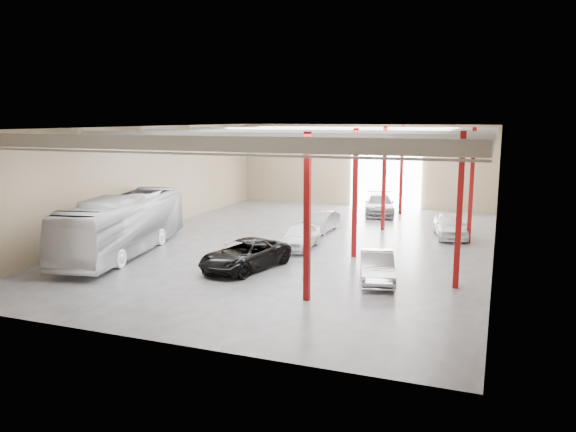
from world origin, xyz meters
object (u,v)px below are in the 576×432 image
Objects in this scene: car_row_a at (299,236)px; coach_bus at (123,225)px; car_row_c at (379,205)px; car_right_near at (377,267)px; car_right_far at (450,225)px; car_row_b at (321,222)px; black_sedan at (245,255)px.

coach_bus is at bearing -154.30° from car_row_a.
car_row_c is at bearing 47.19° from coach_bus.
car_right_far is at bearing 63.92° from car_right_near.
car_row_b is 0.74× the size of car_row_c.
coach_bus is 2.13× the size of car_row_c.
car_row_a reaches higher than car_row_b.
car_row_c is 18.63m from car_right_near.
car_right_near is (6.68, 0.17, -0.04)m from black_sedan.
coach_bus is 7.87m from black_sedan.
car_row_c is at bearing 76.43° from car_row_b.
car_row_b is 8.37m from car_right_far.
coach_bus reaches higher than black_sedan.
black_sedan is at bearing -102.80° from car_row_a.
black_sedan is at bearing -140.00° from car_right_far.
car_right_near is 0.93× the size of car_right_far.
black_sedan is 1.25× the size of car_right_near.
car_right_near is at bearing -113.62° from car_right_far.
coach_bus reaches higher than car_right_near.
black_sedan is 14.66m from car_right_far.
coach_bus is 2.57× the size of car_right_far.
coach_bus is at bearing -128.56° from car_row_b.
car_row_c is at bearing 86.73° from car_right_near.
coach_bus reaches higher than car_right_far.
car_row_b is at bearing 91.55° from car_row_a.
car_row_a is (8.81, 4.57, -0.90)m from coach_bus.
black_sedan is at bearing -16.10° from coach_bus.
car_right_far is (7.99, 6.37, 0.05)m from car_row_a.
black_sedan reaches higher than car_row_a.
car_row_b is at bearing -118.38° from car_row_c.
coach_bus is at bearing -159.03° from car_right_far.
car_right_far reaches higher than black_sedan.
car_right_far is (2.32, 11.40, 0.08)m from car_right_near.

